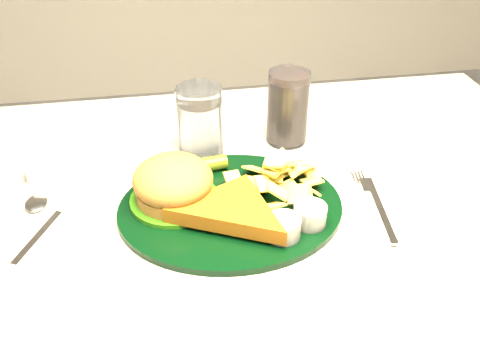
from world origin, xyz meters
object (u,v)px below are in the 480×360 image
object	(u,v)px
cola_glass	(288,107)
fork_napkin	(381,213)
table	(234,358)
dinner_plate	(230,190)
water_glass	(200,122)

from	to	relation	value
cola_glass	fork_napkin	bearing A→B (deg)	-69.97
table	cola_glass	distance (m)	0.49
dinner_plate	cola_glass	distance (m)	0.23
water_glass	cola_glass	size ratio (longest dim) A/B	0.93
water_glass	fork_napkin	world-z (taller)	water_glass
table	water_glass	xyz separation A→B (m)	(-0.03, 0.16, 0.44)
table	fork_napkin	distance (m)	0.44
table	dinner_plate	xyz separation A→B (m)	(-0.00, -0.01, 0.41)
cola_glass	water_glass	bearing A→B (deg)	-173.72
table	cola_glass	bearing A→B (deg)	53.86
dinner_plate	fork_napkin	xyz separation A→B (m)	(0.22, -0.05, -0.03)
dinner_plate	cola_glass	bearing A→B (deg)	56.24
water_glass	cola_glass	bearing A→B (deg)	6.28
cola_glass	table	bearing A→B (deg)	-126.14
table	cola_glass	world-z (taller)	cola_glass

